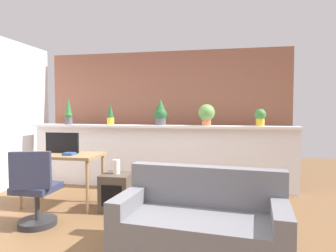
% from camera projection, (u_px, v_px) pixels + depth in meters
% --- Properties ---
extents(ground_plane, '(12.00, 12.00, 0.00)m').
position_uv_depth(ground_plane, '(118.00, 234.00, 3.24)').
color(ground_plane, brown).
extents(divider_wall, '(4.66, 0.16, 1.07)m').
position_uv_depth(divider_wall, '(158.00, 158.00, 5.17)').
color(divider_wall, white).
rests_on(divider_wall, ground).
extents(plant_shelf, '(4.66, 0.34, 0.04)m').
position_uv_depth(plant_shelf, '(158.00, 126.00, 5.10)').
color(plant_shelf, white).
rests_on(plant_shelf, divider_wall).
extents(brick_wall_behind, '(4.66, 0.10, 2.50)m').
position_uv_depth(brick_wall_behind, '(165.00, 116.00, 5.72)').
color(brick_wall_behind, '#935B47').
rests_on(brick_wall_behind, ground).
extents(potted_plant_0, '(0.14, 0.14, 0.50)m').
position_uv_depth(potted_plant_0, '(69.00, 112.00, 5.37)').
color(potted_plant_0, '#4C4C51').
rests_on(potted_plant_0, plant_shelf).
extents(potted_plant_1, '(0.13, 0.13, 0.38)m').
position_uv_depth(potted_plant_1, '(110.00, 114.00, 5.28)').
color(potted_plant_1, gold).
rests_on(potted_plant_1, plant_shelf).
extents(potted_plant_2, '(0.23, 0.23, 0.45)m').
position_uv_depth(potted_plant_2, '(160.00, 112.00, 5.12)').
color(potted_plant_2, '#4C4C51').
rests_on(potted_plant_2, plant_shelf).
extents(potted_plant_3, '(0.28, 0.28, 0.36)m').
position_uv_depth(potted_plant_3, '(206.00, 114.00, 4.95)').
color(potted_plant_3, '#C66B42').
rests_on(potted_plant_3, plant_shelf).
extents(potted_plant_4, '(0.18, 0.18, 0.28)m').
position_uv_depth(potted_plant_4, '(260.00, 117.00, 4.76)').
color(potted_plant_4, gold).
rests_on(potted_plant_4, plant_shelf).
extents(desk, '(1.10, 0.60, 0.75)m').
position_uv_depth(desk, '(63.00, 160.00, 4.19)').
color(desk, '#99754C').
rests_on(desk, ground).
extents(tv_monitor, '(0.51, 0.04, 0.30)m').
position_uv_depth(tv_monitor, '(62.00, 143.00, 4.26)').
color(tv_monitor, black).
rests_on(tv_monitor, desk).
extents(office_chair, '(0.49, 0.50, 0.91)m').
position_uv_depth(office_chair, '(35.00, 194.00, 3.41)').
color(office_chair, '#262628').
rests_on(office_chair, ground).
extents(side_cube_shelf, '(0.40, 0.41, 0.50)m').
position_uv_depth(side_cube_shelf, '(117.00, 192.00, 4.01)').
color(side_cube_shelf, '#4C4238').
rests_on(side_cube_shelf, ground).
extents(vase_on_shelf, '(0.10, 0.10, 0.19)m').
position_uv_depth(vase_on_shelf, '(116.00, 167.00, 4.02)').
color(vase_on_shelf, silver).
rests_on(vase_on_shelf, side_cube_shelf).
extents(book_on_desk, '(0.14, 0.14, 0.04)m').
position_uv_depth(book_on_desk, '(69.00, 154.00, 4.04)').
color(book_on_desk, '#2D4C8C').
rests_on(book_on_desk, desk).
extents(couch, '(1.63, 0.91, 0.80)m').
position_uv_depth(couch, '(201.00, 226.00, 2.76)').
color(couch, slate).
rests_on(couch, ground).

